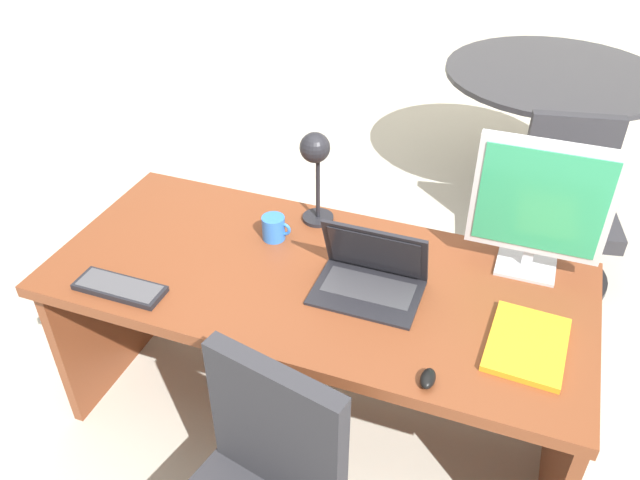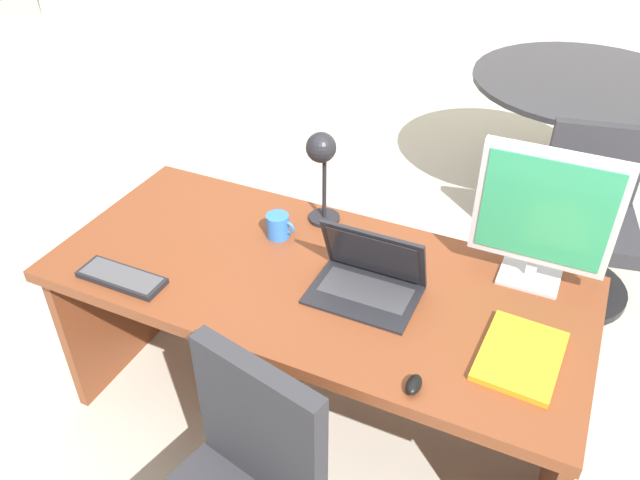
# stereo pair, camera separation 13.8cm
# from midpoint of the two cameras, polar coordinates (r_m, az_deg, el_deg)

# --- Properties ---
(ground) EXTENTS (12.00, 12.00, 0.00)m
(ground) POSITION_cam_midpoint_polar(r_m,az_deg,el_deg) (3.78, 6.66, 1.51)
(ground) COLOR #B7B2A3
(desk) EXTENTS (1.85, 0.82, 0.75)m
(desk) POSITION_cam_midpoint_polar(r_m,az_deg,el_deg) (2.34, -1.65, -6.17)
(desk) COLOR brown
(desk) RESTS_ON ground
(monitor) EXTENTS (0.44, 0.16, 0.49)m
(monitor) POSITION_cam_midpoint_polar(r_m,az_deg,el_deg) (2.16, 17.49, 3.11)
(monitor) COLOR #B7BABF
(monitor) RESTS_ON desk
(laptop) EXTENTS (0.35, 0.25, 0.23)m
(laptop) POSITION_cam_midpoint_polar(r_m,az_deg,el_deg) (2.10, 2.78, -2.66)
(laptop) COLOR black
(laptop) RESTS_ON desk
(keyboard) EXTENTS (0.31, 0.11, 0.02)m
(keyboard) POSITION_cam_midpoint_polar(r_m,az_deg,el_deg) (2.24, -19.23, -4.11)
(keyboard) COLOR black
(keyboard) RESTS_ON desk
(mouse) EXTENTS (0.04, 0.08, 0.03)m
(mouse) POSITION_cam_midpoint_polar(r_m,az_deg,el_deg) (1.84, 7.50, -12.29)
(mouse) COLOR black
(mouse) RESTS_ON desk
(desk_lamp) EXTENTS (0.12, 0.15, 0.38)m
(desk_lamp) POSITION_cam_midpoint_polar(r_m,az_deg,el_deg) (2.29, -2.15, 7.21)
(desk_lamp) COLOR black
(desk_lamp) RESTS_ON desk
(book) EXTENTS (0.24, 0.32, 0.02)m
(book) POSITION_cam_midpoint_polar(r_m,az_deg,el_deg) (2.00, 16.21, -9.01)
(book) COLOR orange
(book) RESTS_ON desk
(coffee_mug) EXTENTS (0.11, 0.08, 0.09)m
(coffee_mug) POSITION_cam_midpoint_polar(r_m,az_deg,el_deg) (2.34, -5.84, 1.05)
(coffee_mug) COLOR blue
(coffee_mug) RESTS_ON desk
(meeting_table) EXTENTS (1.26, 1.26, 0.77)m
(meeting_table) POSITION_cam_midpoint_polar(r_m,az_deg,el_deg) (4.06, 19.00, 11.66)
(meeting_table) COLOR black
(meeting_table) RESTS_ON ground
(meeting_chair_near) EXTENTS (0.56, 0.57, 0.83)m
(meeting_chair_near) POSITION_cam_midpoint_polar(r_m,az_deg,el_deg) (3.39, 19.83, 1.70)
(meeting_chair_near) COLOR black
(meeting_chair_near) RESTS_ON ground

